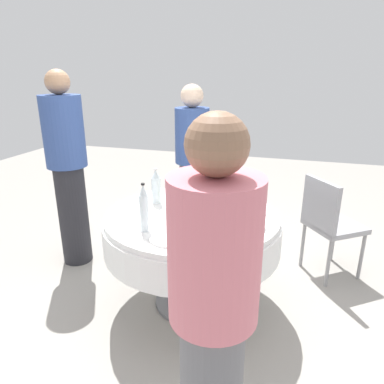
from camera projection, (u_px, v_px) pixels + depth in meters
ground_plane at (192, 302)px, 2.70m from camera, size 10.00×10.00×0.00m
dining_table at (192, 233)px, 2.51m from camera, size 1.26×1.26×0.74m
bottle_clear_south at (144, 209)px, 2.15m from camera, size 0.06×0.06×0.31m
bottle_brown_outer at (255, 205)px, 2.27m from camera, size 0.07×0.07×0.27m
bottle_amber_near at (188, 189)px, 2.54m from camera, size 0.06×0.06×0.30m
bottle_green_north at (193, 195)px, 2.41m from camera, size 0.06×0.06×0.30m
bottle_clear_mid at (156, 187)px, 2.62m from camera, size 0.07×0.07×0.27m
wine_glass_north at (174, 207)px, 2.30m from camera, size 0.07×0.07×0.15m
wine_glass_mid at (210, 182)px, 2.78m from camera, size 0.06×0.06×0.16m
plate_front at (207, 224)px, 2.26m from camera, size 0.25×0.25×0.04m
plate_east at (219, 204)px, 2.61m from camera, size 0.21×0.21×0.02m
plate_far at (169, 237)px, 2.09m from camera, size 0.25×0.25×0.02m
spoon_outer at (137, 211)px, 2.49m from camera, size 0.17×0.09×0.00m
spoon_near at (254, 214)px, 2.45m from camera, size 0.02×0.18×0.00m
knife_north at (189, 198)px, 2.77m from camera, size 0.16×0.11×0.00m
person_south at (213, 311)px, 1.33m from camera, size 0.34×0.34×1.58m
person_outer at (68, 168)px, 3.02m from camera, size 0.34×0.34×1.71m
person_near at (192, 161)px, 3.55m from camera, size 0.34×0.34×1.58m
chair_inner at (328, 220)px, 2.91m from camera, size 0.56×0.56×0.87m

